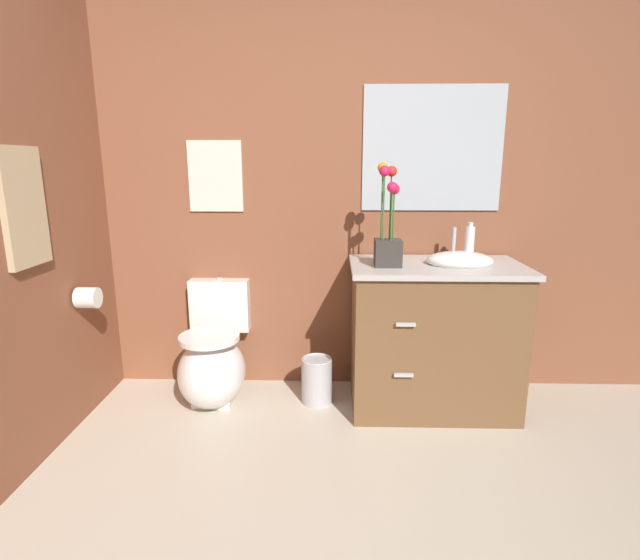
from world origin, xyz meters
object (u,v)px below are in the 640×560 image
at_px(wall_poster, 215,176).
at_px(hanging_towel, 23,207).
at_px(soap_bottle, 469,243).
at_px(toilet_paper_roll, 87,298).
at_px(vanity_cabinet, 433,335).
at_px(trash_bin, 316,380).
at_px(toilet, 213,361).
at_px(wall_mirror, 432,149).
at_px(flower_vase, 388,234).

height_order(wall_poster, hanging_towel, wall_poster).
height_order(soap_bottle, toilet_paper_roll, soap_bottle).
xyz_separation_m(vanity_cabinet, trash_bin, (-0.66, 0.02, -0.29)).
bearing_deg(soap_bottle, toilet, -177.28).
bearing_deg(vanity_cabinet, wall_mirror, 90.54).
distance_m(vanity_cabinet, hanging_towel, 2.12).
distance_m(wall_mirror, hanging_towel, 2.09).
bearing_deg(soap_bottle, toilet_paper_roll, -172.62).
bearing_deg(wall_poster, flower_vase, -19.22).
bearing_deg(toilet, hanging_towel, -140.32).
bearing_deg(toilet_paper_roll, vanity_cabinet, 5.22).
distance_m(vanity_cabinet, trash_bin, 0.72).
bearing_deg(toilet_paper_roll, soap_bottle, 7.38).
xyz_separation_m(hanging_towel, toilet_paper_roll, (0.06, 0.35, -0.50)).
distance_m(flower_vase, wall_poster, 1.08).
bearing_deg(hanging_towel, soap_bottle, 16.17).
height_order(hanging_towel, toilet_paper_roll, hanging_towel).
xyz_separation_m(toilet, wall_mirror, (1.26, 0.27, 1.21)).
relative_size(toilet, hanging_towel, 1.33).
height_order(trash_bin, wall_mirror, wall_mirror).
relative_size(soap_bottle, toilet_paper_roll, 1.96).
xyz_separation_m(soap_bottle, trash_bin, (-0.85, -0.07, -0.80)).
bearing_deg(vanity_cabinet, toilet_paper_roll, -174.78).
distance_m(vanity_cabinet, wall_mirror, 1.06).
bearing_deg(vanity_cabinet, wall_poster, 166.90).
bearing_deg(flower_vase, hanging_towel, -164.10).
bearing_deg(wall_poster, hanging_towel, -128.89).
height_order(toilet, wall_mirror, wall_mirror).
height_order(vanity_cabinet, toilet_paper_roll, vanity_cabinet).
distance_m(soap_bottle, wall_poster, 1.51).
distance_m(soap_bottle, wall_mirror, 0.58).
bearing_deg(trash_bin, toilet_paper_roll, -170.94).
relative_size(soap_bottle, hanging_towel, 0.42).
xyz_separation_m(toilet, trash_bin, (0.60, -0.00, -0.11)).
distance_m(toilet, wall_poster, 1.08).
bearing_deg(toilet, toilet_paper_roll, -161.81).
height_order(toilet, hanging_towel, hanging_towel).
distance_m(toilet, wall_mirror, 1.77).
relative_size(toilet, flower_vase, 1.28).
bearing_deg(vanity_cabinet, soap_bottle, 26.80).
bearing_deg(hanging_towel, vanity_cabinet, 15.04).
bearing_deg(trash_bin, wall_poster, 155.72).
bearing_deg(trash_bin, soap_bottle, 4.96).
relative_size(toilet, trash_bin, 2.54).
relative_size(vanity_cabinet, wall_poster, 2.48).
relative_size(vanity_cabinet, flower_vase, 1.88).
bearing_deg(toilet_paper_roll, wall_poster, 37.82).
bearing_deg(flower_vase, toilet, 175.62).
distance_m(vanity_cabinet, wall_poster, 1.56).
bearing_deg(soap_bottle, flower_vase, -162.90).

